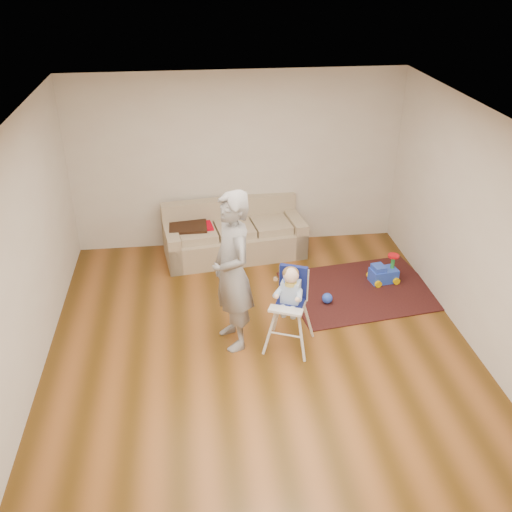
{
  "coord_description": "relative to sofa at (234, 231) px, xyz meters",
  "views": [
    {
      "loc": [
        -0.72,
        -5.45,
        4.22
      ],
      "look_at": [
        0.0,
        0.4,
        1.0
      ],
      "focal_mm": 40.0,
      "sensor_mm": 36.0,
      "label": 1
    }
  ],
  "objects": [
    {
      "name": "area_rug",
      "position": [
        1.64,
        -1.26,
        -0.4
      ],
      "size": [
        2.17,
        1.75,
        0.02
      ],
      "primitive_type": "cube",
      "rotation": [
        0.0,
        0.0,
        0.13
      ],
      "color": "black",
      "rests_on": "ground"
    },
    {
      "name": "ride_on_toy",
      "position": [
        2.02,
        -1.07,
        -0.19
      ],
      "size": [
        0.41,
        0.32,
        0.41
      ],
      "primitive_type": null,
      "rotation": [
        0.0,
        0.0,
        0.16
      ],
      "color": "blue",
      "rests_on": "area_rug"
    },
    {
      "name": "ground",
      "position": [
        0.1,
        -2.3,
        -0.41
      ],
      "size": [
        5.5,
        5.5,
        0.0
      ],
      "primitive_type": "plane",
      "color": "#4F320E",
      "rests_on": "ground"
    },
    {
      "name": "side_table",
      "position": [
        -0.69,
        0.03,
        -0.13
      ],
      "size": [
        0.56,
        0.56,
        0.56
      ],
      "primitive_type": null,
      "color": "black",
      "rests_on": "ground"
    },
    {
      "name": "high_chair",
      "position": [
        0.44,
        -2.34,
        0.11
      ],
      "size": [
        0.65,
        0.65,
        1.07
      ],
      "rotation": [
        0.0,
        0.0,
        -0.4
      ],
      "color": "silver",
      "rests_on": "ground"
    },
    {
      "name": "room_envelope",
      "position": [
        0.1,
        -1.77,
        1.47
      ],
      "size": [
        5.04,
        5.52,
        2.72
      ],
      "color": "beige",
      "rests_on": "ground"
    },
    {
      "name": "adult",
      "position": [
        -0.21,
        -2.19,
        0.56
      ],
      "size": [
        0.64,
        0.81,
        1.94
      ],
      "primitive_type": "imported",
      "rotation": [
        0.0,
        0.0,
        -1.29
      ],
      "color": "gray",
      "rests_on": "ground"
    },
    {
      "name": "toy_ball",
      "position": [
        1.1,
        -1.52,
        -0.32
      ],
      "size": [
        0.14,
        0.14,
        0.14
      ],
      "primitive_type": "sphere",
      "color": "blue",
      "rests_on": "area_rug"
    },
    {
      "name": "sofa",
      "position": [
        0.0,
        0.0,
        0.0
      ],
      "size": [
        2.19,
        1.13,
        0.81
      ],
      "rotation": [
        0.0,
        0.0,
        0.13
      ],
      "color": "gray",
      "rests_on": "ground"
    }
  ]
}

